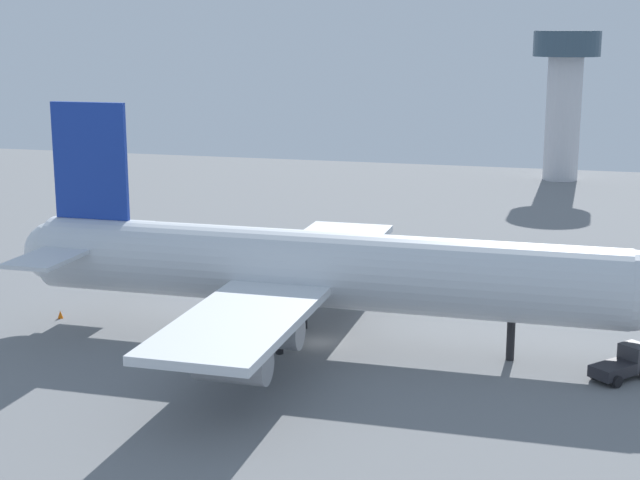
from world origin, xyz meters
TOP-DOWN VIEW (x-y plane):
  - ground_plane at (0.00, 0.00)m, footprint 234.34×234.34m
  - cargo_airplane at (0.00, 0.00)m, footprint 58.59×47.56m
  - baggage_tug at (25.92, -1.91)m, footprint 5.04×5.44m
  - safety_cone_nose at (26.36, 2.46)m, footprint 0.41×0.41m
  - safety_cone_tail at (-26.36, 0.45)m, footprint 0.53×0.53m
  - control_tower at (17.87, 103.53)m, footprint 12.07×12.07m

SIDE VIEW (x-z plane):
  - ground_plane at x=0.00m, z-range 0.00..0.00m
  - safety_cone_nose at x=26.36m, z-range 0.00..0.59m
  - safety_cone_tail at x=-26.36m, z-range 0.00..0.76m
  - baggage_tug at x=25.92m, z-range -0.08..2.50m
  - cargo_airplane at x=0.00m, z-range -3.79..17.22m
  - control_tower at x=17.87m, z-range 3.46..30.70m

